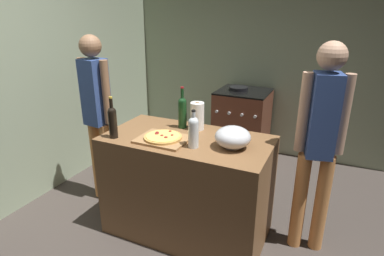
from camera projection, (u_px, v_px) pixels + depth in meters
name	position (u px, v px, depth m)	size (l,w,h in m)	color
ground_plane	(213.00, 196.00, 3.48)	(3.96, 3.42, 0.02)	#3F3833
kitchen_wall_rear	(255.00, 57.00, 4.26)	(3.96, 0.10, 2.60)	#99A889
kitchen_wall_left	(76.00, 64.00, 3.71)	(0.10, 3.42, 2.60)	#99A889
counter	(187.00, 186.00, 2.78)	(1.37, 0.72, 0.91)	brown
cutting_board	(163.00, 139.00, 2.56)	(0.40, 0.32, 0.02)	#9E7247
pizza	(163.00, 137.00, 2.56)	(0.31, 0.31, 0.03)	tan
mixing_bowl	(233.00, 137.00, 2.41)	(0.27, 0.27, 0.17)	#B2B2B7
paper_towel_roll	(197.00, 116.00, 2.77)	(0.12, 0.12, 0.24)	white
wine_bottle_clear	(193.00, 131.00, 2.40)	(0.08, 0.08, 0.30)	silver
wine_bottle_amber	(182.00, 111.00, 2.80)	(0.08, 0.08, 0.37)	#143819
wine_bottle_green	(113.00, 121.00, 2.58)	(0.07, 0.07, 0.34)	black
stove	(242.00, 125.00, 4.22)	(0.64, 0.63, 0.97)	brown
person_in_stripes	(97.00, 111.00, 3.11)	(0.37, 0.22, 1.69)	#D88C4C
person_in_red	(320.00, 140.00, 2.40)	(0.35, 0.24, 1.70)	#D88C4C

